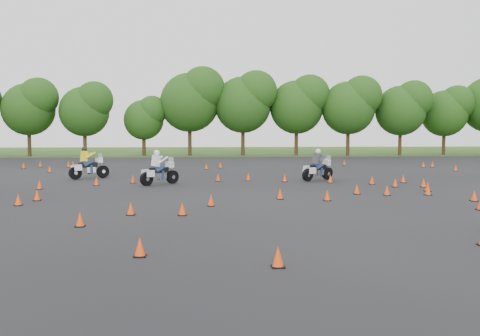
{
  "coord_description": "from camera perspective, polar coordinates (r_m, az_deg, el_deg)",
  "views": [
    {
      "loc": [
        -1.69,
        -21.83,
        3.1
      ],
      "look_at": [
        0.0,
        4.0,
        1.2
      ],
      "focal_mm": 40.0,
      "sensor_mm": 36.0,
      "label": 1
    }
  ],
  "objects": [
    {
      "name": "ground",
      "position": [
        22.12,
        0.68,
        -3.86
      ],
      "size": [
        140.0,
        140.0,
        0.0
      ],
      "primitive_type": "plane",
      "color": "#2D5119",
      "rests_on": "ground"
    },
    {
      "name": "asphalt_pad",
      "position": [
        28.06,
        -0.27,
        -2.14
      ],
      "size": [
        62.0,
        62.0,
        0.0
      ],
      "primitive_type": "plane",
      "color": "black",
      "rests_on": "ground"
    },
    {
      "name": "treeline",
      "position": [
        56.75,
        -0.73,
        5.79
      ],
      "size": [
        87.01,
        32.72,
        10.72
      ],
      "color": "#204614",
      "rests_on": "ground"
    },
    {
      "name": "traffic_cones",
      "position": [
        27.79,
        0.01,
        -1.73
      ],
      "size": [
        36.37,
        33.29,
        0.45
      ],
      "color": "#FF440A",
      "rests_on": "asphalt_pad"
    },
    {
      "name": "rider_grey",
      "position": [
        32.44,
        8.24,
        0.38
      ],
      "size": [
        2.46,
        2.08,
        1.92
      ],
      "primitive_type": null,
      "rotation": [
        0.0,
        0.0,
        0.63
      ],
      "color": "#3A3C41",
      "rests_on": "ground"
    },
    {
      "name": "rider_yellow",
      "position": [
        34.44,
        -15.77,
        0.55
      ],
      "size": [
        2.56,
        2.17,
        2.0
      ],
      "primitive_type": null,
      "rotation": [
        0.0,
        0.0,
        0.63
      ],
      "color": "yellow",
      "rests_on": "ground"
    },
    {
      "name": "rider_white",
      "position": [
        29.99,
        -8.58,
        0.08
      ],
      "size": [
        2.4,
        2.22,
        1.93
      ],
      "primitive_type": null,
      "rotation": [
        0.0,
        0.0,
        0.71
      ],
      "color": "silver",
      "rests_on": "ground"
    }
  ]
}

